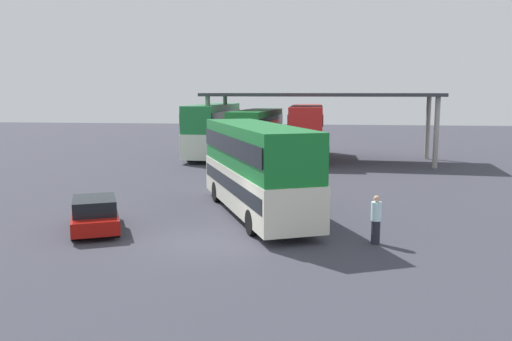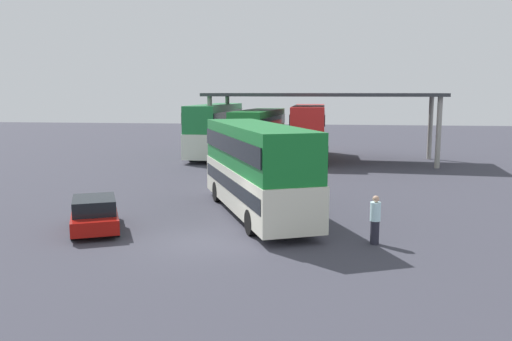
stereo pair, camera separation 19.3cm
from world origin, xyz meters
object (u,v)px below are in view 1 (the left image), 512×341
Objects in this scene: double_decker_far_right at (307,130)px; pedestrian_waiting at (376,220)px; double_decker_main at (256,166)px; double_decker_mid_row at (257,133)px; double_decker_near_canopy at (213,128)px; parked_hatchback at (95,214)px.

pedestrian_waiting is at bearing -172.75° from double_decker_far_right.
double_decker_main is 1.03× the size of double_decker_mid_row.
double_decker_near_canopy is at bearing -176.15° from pedestrian_waiting.
pedestrian_waiting is (4.84, -4.06, -1.32)m from double_decker_main.
double_decker_near_canopy is at bearing -6.66° from double_decker_main.
parked_hatchback is at bearing 97.35° from double_decker_main.
double_decker_far_right is 24.28m from pedestrian_waiting.
double_decker_mid_row is 4.23m from double_decker_far_right.
parked_hatchback is 0.42× the size of double_decker_mid_row.
double_decker_near_canopy is (-0.06, 24.38, 1.73)m from parked_hatchback.
double_decker_mid_row is 5.75× the size of pedestrian_waiting.
double_decker_main is at bearing 174.88° from double_decker_far_right.
double_decker_near_canopy is at bearing -24.20° from parked_hatchback.
double_decker_main reaches higher than double_decker_mid_row.
double_decker_main is 5.93× the size of pedestrian_waiting.
double_decker_near_canopy is 1.11× the size of double_decker_mid_row.
double_decker_mid_row is at bearing 111.44° from double_decker_far_right.
double_decker_far_right is (3.94, 1.54, 0.17)m from double_decker_mid_row.
double_decker_far_right is at bearing -62.79° from double_decker_mid_row.
double_decker_main is 0.97× the size of double_decker_far_right.
double_decker_mid_row is (3.98, -2.41, -0.19)m from double_decker_near_canopy.
double_decker_near_canopy is 6.39× the size of pedestrian_waiting.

